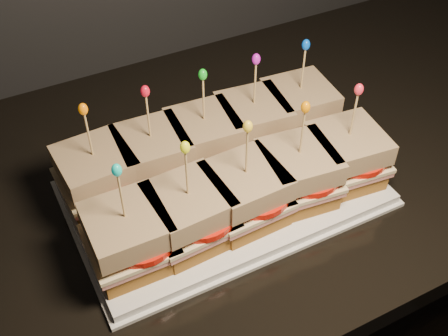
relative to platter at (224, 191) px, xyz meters
name	(u,v)px	position (x,y,z in m)	size (l,w,h in m)	color
granite_slab	(169,188)	(-0.06, 0.07, -0.03)	(2.24, 0.67, 0.04)	black
platter	(224,191)	(0.00, 0.00, 0.00)	(0.43, 0.27, 0.02)	silver
platter_rim	(224,194)	(0.00, 0.00, -0.01)	(0.44, 0.28, 0.01)	silver
sandwich_0_bread_bot	(101,191)	(-0.16, 0.06, 0.02)	(0.09, 0.09, 0.03)	#5D3812
sandwich_0_ham	(99,182)	(-0.16, 0.06, 0.04)	(0.10, 0.10, 0.01)	#C86A62
sandwich_0_cheese	(98,178)	(-0.16, 0.06, 0.05)	(0.10, 0.10, 0.01)	beige
sandwich_0_tomato	(107,174)	(-0.15, 0.06, 0.05)	(0.09, 0.09, 0.01)	red
sandwich_0_bread_top	(95,163)	(-0.16, 0.06, 0.07)	(0.10, 0.10, 0.03)	#5D3610
sandwich_0_pick	(89,137)	(-0.16, 0.06, 0.12)	(0.00, 0.00, 0.09)	tan
sandwich_0_frill	(83,109)	(-0.16, 0.06, 0.17)	(0.01, 0.01, 0.02)	orange
sandwich_1_bread_bot	(155,172)	(-0.08, 0.06, 0.02)	(0.09, 0.09, 0.03)	#5D3812
sandwich_1_ham	(154,163)	(-0.08, 0.06, 0.04)	(0.10, 0.10, 0.01)	#C86A62
sandwich_1_cheese	(153,160)	(-0.08, 0.06, 0.05)	(0.10, 0.10, 0.01)	beige
sandwich_1_tomato	(162,156)	(-0.07, 0.06, 0.05)	(0.09, 0.09, 0.01)	red
sandwich_1_bread_top	(152,145)	(-0.08, 0.06, 0.07)	(0.10, 0.10, 0.03)	#5D3610
sandwich_1_pick	(148,119)	(-0.08, 0.06, 0.12)	(0.00, 0.00, 0.09)	tan
sandwich_1_frill	(145,91)	(-0.08, 0.06, 0.17)	(0.01, 0.01, 0.02)	red
sandwich_2_bread_bot	(205,155)	(0.00, 0.06, 0.02)	(0.09, 0.09, 0.03)	#5D3812
sandwich_2_ham	(205,146)	(0.00, 0.06, 0.04)	(0.10, 0.10, 0.01)	#C86A62
sandwich_2_cheese	(205,143)	(0.00, 0.06, 0.05)	(0.10, 0.10, 0.01)	beige
sandwich_2_tomato	(214,139)	(0.01, 0.06, 0.05)	(0.09, 0.09, 0.01)	red
sandwich_2_bread_top	(204,128)	(0.00, 0.06, 0.07)	(0.10, 0.10, 0.03)	#5D3610
sandwich_2_pick	(204,102)	(0.00, 0.06, 0.12)	(0.00, 0.00, 0.09)	tan
sandwich_2_frill	(203,75)	(0.00, 0.06, 0.17)	(0.01, 0.01, 0.02)	green
sandwich_3_bread_bot	(253,138)	(0.08, 0.06, 0.02)	(0.09, 0.09, 0.03)	#5D3812
sandwich_3_ham	(253,130)	(0.08, 0.06, 0.04)	(0.10, 0.10, 0.01)	#C86A62
sandwich_3_cheese	(253,126)	(0.08, 0.06, 0.05)	(0.10, 0.10, 0.01)	beige
sandwich_3_tomato	(262,123)	(0.09, 0.06, 0.05)	(0.09, 0.09, 0.01)	red
sandwich_3_bread_top	(254,112)	(0.08, 0.06, 0.07)	(0.10, 0.10, 0.03)	#5D3610
sandwich_3_pick	(255,86)	(0.08, 0.06, 0.12)	(0.00, 0.00, 0.09)	tan
sandwich_3_frill	(256,59)	(0.08, 0.06, 0.17)	(0.01, 0.01, 0.02)	#BB16C1
sandwich_4_bread_bot	(297,123)	(0.16, 0.06, 0.02)	(0.09, 0.09, 0.03)	#5D3812
sandwich_4_ham	(298,115)	(0.16, 0.06, 0.04)	(0.10, 0.10, 0.01)	#C86A62
sandwich_4_cheese	(298,111)	(0.16, 0.06, 0.05)	(0.10, 0.10, 0.01)	beige
sandwich_4_tomato	(307,107)	(0.18, 0.06, 0.05)	(0.09, 0.09, 0.01)	red
sandwich_4_bread_top	(300,97)	(0.16, 0.06, 0.07)	(0.10, 0.10, 0.03)	#5D3610
sandwich_4_pick	(303,71)	(0.16, 0.06, 0.12)	(0.00, 0.00, 0.09)	tan
sandwich_4_frill	(306,45)	(0.16, 0.06, 0.17)	(0.01, 0.01, 0.02)	blue
sandwich_5_bread_bot	(132,252)	(-0.16, -0.06, 0.02)	(0.09, 0.09, 0.03)	#5D3812
sandwich_5_ham	(130,244)	(-0.16, -0.06, 0.04)	(0.10, 0.10, 0.01)	#C86A62
sandwich_5_cheese	(129,240)	(-0.16, -0.06, 0.05)	(0.10, 0.10, 0.01)	beige
sandwich_5_tomato	(140,236)	(-0.15, -0.07, 0.05)	(0.09, 0.09, 0.01)	red
sandwich_5_bread_top	(127,225)	(-0.16, -0.06, 0.07)	(0.10, 0.10, 0.03)	#5D3610
sandwich_5_pick	(122,199)	(-0.16, -0.06, 0.12)	(0.00, 0.00, 0.09)	tan
sandwich_5_frill	(117,170)	(-0.16, -0.06, 0.17)	(0.01, 0.01, 0.02)	#0FBDAB
sandwich_6_bread_bot	(190,229)	(-0.08, -0.06, 0.02)	(0.09, 0.09, 0.03)	#5D3812
sandwich_6_ham	(190,221)	(-0.08, -0.06, 0.04)	(0.10, 0.10, 0.01)	#C86A62
sandwich_6_cheese	(189,217)	(-0.08, -0.06, 0.05)	(0.10, 0.10, 0.01)	beige
sandwich_6_tomato	(200,213)	(-0.07, -0.07, 0.05)	(0.09, 0.09, 0.01)	red
sandwich_6_bread_top	(189,202)	(-0.08, -0.06, 0.07)	(0.10, 0.10, 0.03)	#5D3610
sandwich_6_pick	(187,176)	(-0.08, -0.06, 0.12)	(0.00, 0.00, 0.09)	tan
sandwich_6_frill	(185,147)	(-0.08, -0.06, 0.17)	(0.01, 0.01, 0.02)	#EFF813
sandwich_7_bread_bot	(245,208)	(0.00, -0.06, 0.02)	(0.09, 0.09, 0.03)	#5D3812
sandwich_7_ham	(245,200)	(0.00, -0.06, 0.04)	(0.10, 0.10, 0.01)	#C86A62
sandwich_7_cheese	(245,196)	(0.00, -0.06, 0.05)	(0.10, 0.10, 0.01)	beige
sandwich_7_tomato	(255,192)	(0.01, -0.07, 0.05)	(0.09, 0.09, 0.01)	red
sandwich_7_bread_top	(246,181)	(0.00, -0.06, 0.07)	(0.10, 0.10, 0.03)	#5D3610
sandwich_7_pick	(247,155)	(0.00, -0.06, 0.12)	(0.00, 0.00, 0.09)	tan
sandwich_7_frill	(248,126)	(0.00, -0.06, 0.17)	(0.01, 0.01, 0.02)	yellow
sandwich_8_bread_bot	(295,189)	(0.08, -0.06, 0.02)	(0.09, 0.09, 0.03)	#5D3812
sandwich_8_ham	(296,180)	(0.08, -0.06, 0.04)	(0.10, 0.10, 0.01)	#C86A62
sandwich_8_cheese	(297,176)	(0.08, -0.06, 0.05)	(0.10, 0.10, 0.01)	beige
sandwich_8_tomato	(307,172)	(0.09, -0.07, 0.05)	(0.09, 0.09, 0.01)	red
sandwich_8_bread_top	(299,161)	(0.08, -0.06, 0.07)	(0.10, 0.10, 0.03)	#5D3610
sandwich_8_pick	(302,135)	(0.08, -0.06, 0.12)	(0.00, 0.00, 0.09)	tan
sandwich_8_frill	(306,107)	(0.08, -0.06, 0.17)	(0.01, 0.01, 0.02)	orange
sandwich_9_bread_bot	(343,170)	(0.16, -0.06, 0.02)	(0.09, 0.09, 0.03)	#5D3812
sandwich_9_ham	(344,162)	(0.16, -0.06, 0.04)	(0.10, 0.10, 0.01)	#C86A62
sandwich_9_cheese	(345,158)	(0.16, -0.06, 0.05)	(0.10, 0.10, 0.01)	beige
sandwich_9_tomato	(355,154)	(0.18, -0.07, 0.05)	(0.09, 0.09, 0.01)	red
sandwich_9_bread_top	(348,143)	(0.16, -0.06, 0.07)	(0.10, 0.10, 0.03)	#5D3610
sandwich_9_pick	(353,117)	(0.16, -0.06, 0.12)	(0.00, 0.00, 0.09)	tan
sandwich_9_frill	(359,89)	(0.16, -0.06, 0.17)	(0.01, 0.01, 0.02)	red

